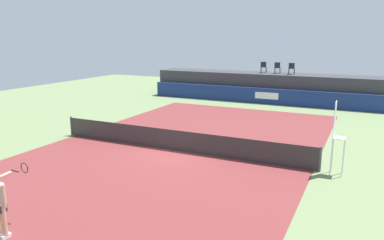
{
  "coord_description": "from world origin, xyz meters",
  "views": [
    {
      "loc": [
        7.57,
        -14.14,
        5.05
      ],
      "look_at": [
        -0.17,
        2.0,
        1.0
      ],
      "focal_mm": 34.53,
      "sensor_mm": 36.0,
      "label": 1
    }
  ],
  "objects_px": {
    "net_post_near": "(71,126)",
    "tennis_player": "(0,202)",
    "spectator_chair_far_left": "(264,67)",
    "umpire_chair": "(336,133)",
    "tennis_ball": "(250,116)",
    "spectator_chair_center": "(292,68)",
    "net_post_far": "(320,159)",
    "spectator_chair_left": "(278,67)"
  },
  "relations": [
    {
      "from": "net_post_near",
      "to": "tennis_player",
      "type": "xyz_separation_m",
      "value": [
        5.63,
        -8.45,
        0.46
      ]
    },
    {
      "from": "spectator_chair_far_left",
      "to": "tennis_player",
      "type": "distance_m",
      "value": 23.92
    },
    {
      "from": "spectator_chair_far_left",
      "to": "net_post_near",
      "type": "distance_m",
      "value": 16.68
    },
    {
      "from": "umpire_chair",
      "to": "net_post_near",
      "type": "bearing_deg",
      "value": -180.0
    },
    {
      "from": "tennis_player",
      "to": "tennis_ball",
      "type": "distance_m",
      "value": 17.16
    },
    {
      "from": "spectator_chair_center",
      "to": "net_post_far",
      "type": "xyz_separation_m",
      "value": [
        4.07,
        -15.01,
        -2.19
      ]
    },
    {
      "from": "net_post_far",
      "to": "tennis_ball",
      "type": "distance_m",
      "value": 10.19
    },
    {
      "from": "net_post_far",
      "to": "spectator_chair_far_left",
      "type": "bearing_deg",
      "value": 112.49
    },
    {
      "from": "spectator_chair_far_left",
      "to": "net_post_near",
      "type": "height_order",
      "value": "spectator_chair_far_left"
    },
    {
      "from": "net_post_near",
      "to": "net_post_far",
      "type": "relative_size",
      "value": 1.0
    },
    {
      "from": "tennis_ball",
      "to": "umpire_chair",
      "type": "bearing_deg",
      "value": -55.75
    },
    {
      "from": "spectator_chair_left",
      "to": "umpire_chair",
      "type": "bearing_deg",
      "value": -69.47
    },
    {
      "from": "tennis_player",
      "to": "tennis_ball",
      "type": "relative_size",
      "value": 26.03
    },
    {
      "from": "umpire_chair",
      "to": "tennis_ball",
      "type": "distance_m",
      "value": 10.56
    },
    {
      "from": "net_post_near",
      "to": "tennis_ball",
      "type": "xyz_separation_m",
      "value": [
        7.02,
        8.63,
        -0.46
      ]
    },
    {
      "from": "spectator_chair_left",
      "to": "tennis_ball",
      "type": "xyz_separation_m",
      "value": [
        -0.18,
        -6.6,
        -2.66
      ]
    },
    {
      "from": "net_post_far",
      "to": "tennis_ball",
      "type": "bearing_deg",
      "value": 121.95
    },
    {
      "from": "spectator_chair_far_left",
      "to": "spectator_chair_left",
      "type": "relative_size",
      "value": 1.0
    },
    {
      "from": "spectator_chair_left",
      "to": "umpire_chair",
      "type": "relative_size",
      "value": 0.32
    },
    {
      "from": "spectator_chair_center",
      "to": "tennis_ball",
      "type": "bearing_deg",
      "value": -101.63
    },
    {
      "from": "spectator_chair_far_left",
      "to": "tennis_player",
      "type": "height_order",
      "value": "spectator_chair_far_left"
    },
    {
      "from": "spectator_chair_left",
      "to": "spectator_chair_center",
      "type": "bearing_deg",
      "value": -10.99
    },
    {
      "from": "spectator_chair_left",
      "to": "net_post_near",
      "type": "bearing_deg",
      "value": -115.27
    },
    {
      "from": "spectator_chair_center",
      "to": "tennis_ball",
      "type": "height_order",
      "value": "spectator_chair_center"
    },
    {
      "from": "net_post_near",
      "to": "tennis_player",
      "type": "height_order",
      "value": "tennis_player"
    },
    {
      "from": "spectator_chair_far_left",
      "to": "umpire_chair",
      "type": "bearing_deg",
      "value": -65.96
    },
    {
      "from": "net_post_far",
      "to": "tennis_player",
      "type": "relative_size",
      "value": 0.56
    },
    {
      "from": "umpire_chair",
      "to": "net_post_far",
      "type": "height_order",
      "value": "umpire_chair"
    },
    {
      "from": "spectator_chair_left",
      "to": "tennis_player",
      "type": "relative_size",
      "value": 0.5
    },
    {
      "from": "umpire_chair",
      "to": "tennis_ball",
      "type": "bearing_deg",
      "value": 124.25
    },
    {
      "from": "net_post_near",
      "to": "spectator_chair_center",
      "type": "bearing_deg",
      "value": 60.98
    },
    {
      "from": "spectator_chair_center",
      "to": "net_post_near",
      "type": "bearing_deg",
      "value": -119.02
    },
    {
      "from": "spectator_chair_center",
      "to": "tennis_player",
      "type": "relative_size",
      "value": 0.5
    },
    {
      "from": "spectator_chair_left",
      "to": "tennis_player",
      "type": "xyz_separation_m",
      "value": [
        -1.56,
        -23.68,
        -1.73
      ]
    },
    {
      "from": "spectator_chair_center",
      "to": "tennis_ball",
      "type": "xyz_separation_m",
      "value": [
        -1.31,
        -6.38,
        -2.66
      ]
    },
    {
      "from": "spectator_chair_left",
      "to": "umpire_chair",
      "type": "distance_m",
      "value": 16.3
    },
    {
      "from": "spectator_chair_left",
      "to": "spectator_chair_center",
      "type": "height_order",
      "value": "same"
    },
    {
      "from": "spectator_chair_left",
      "to": "net_post_far",
      "type": "bearing_deg",
      "value": -71.12
    },
    {
      "from": "umpire_chair",
      "to": "tennis_player",
      "type": "bearing_deg",
      "value": -130.68
    },
    {
      "from": "umpire_chair",
      "to": "spectator_chair_left",
      "type": "bearing_deg",
      "value": 110.53
    },
    {
      "from": "spectator_chair_far_left",
      "to": "spectator_chair_center",
      "type": "height_order",
      "value": "same"
    },
    {
      "from": "spectator_chair_center",
      "to": "net_post_far",
      "type": "bearing_deg",
      "value": -74.82
    }
  ]
}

